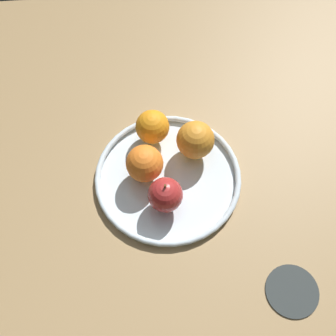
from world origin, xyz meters
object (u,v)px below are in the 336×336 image
object	(u,v)px
orange_back_left	(145,163)
orange_center	(195,140)
fruit_bowl	(168,177)
ambient_coaster	(292,291)
apple	(165,195)
orange_front_left	(152,127)

from	to	relation	value
orange_back_left	orange_center	bearing A→B (deg)	-66.59
fruit_bowl	ambient_coaster	size ratio (longest dim) A/B	3.09
apple	orange_back_left	distance (cm)	7.98
apple	orange_center	bearing A→B (deg)	-31.28
fruit_bowl	orange_front_left	distance (cm)	11.12
orange_front_left	apple	bearing A→B (deg)	-174.47
orange_back_left	apple	bearing A→B (deg)	-152.72
fruit_bowl	orange_center	world-z (taller)	orange_center
fruit_bowl	ambient_coaster	world-z (taller)	fruit_bowl
apple	ambient_coaster	xyz separation A→B (cm)	(-19.05, -22.12, -4.97)
ambient_coaster	orange_center	bearing A→B (deg)	25.92
orange_center	orange_back_left	world-z (taller)	orange_center
fruit_bowl	apple	bearing A→B (deg)	170.73
orange_front_left	orange_back_left	distance (cm)	9.13
fruit_bowl	ambient_coaster	distance (cm)	32.87
orange_front_left	orange_back_left	size ratio (longest dim) A/B	0.95
orange_back_left	ambient_coaster	world-z (taller)	orange_back_left
fruit_bowl	apple	size ratio (longest dim) A/B	3.98
orange_center	ambient_coaster	world-z (taller)	orange_center
orange_center	ambient_coaster	xyz separation A→B (cm)	(-30.81, -14.97, -5.50)
orange_center	ambient_coaster	distance (cm)	34.70
fruit_bowl	ambient_coaster	bearing A→B (deg)	-140.01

